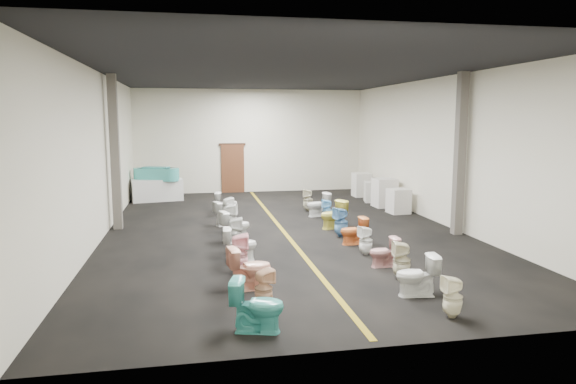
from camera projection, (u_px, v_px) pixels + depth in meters
name	position (u px, v px, depth m)	size (l,w,h in m)	color
floor	(282.00, 229.00, 15.10)	(16.00, 16.00, 0.00)	black
ceiling	(282.00, 73.00, 14.46)	(16.00, 16.00, 0.00)	black
wall_back	(250.00, 141.00, 22.56)	(10.00, 10.00, 0.00)	beige
wall_front	(383.00, 192.00, 7.00)	(10.00, 10.00, 0.00)	beige
wall_left	(100.00, 155.00, 13.87)	(16.00, 16.00, 0.00)	beige
wall_right	(442.00, 151.00, 15.70)	(16.00, 16.00, 0.00)	beige
aisle_stripe	(282.00, 229.00, 15.10)	(0.12, 15.60, 0.01)	olive
back_door	(233.00, 169.00, 22.53)	(1.00, 0.10, 2.10)	#562D19
door_frame	(232.00, 144.00, 22.39)	(1.15, 0.08, 0.10)	#331C11
column_left	(115.00, 153.00, 14.89)	(0.25, 0.25, 4.50)	#59544C
column_right	(460.00, 154.00, 14.19)	(0.25, 0.25, 4.50)	#59544C
display_table	(157.00, 190.00, 20.38)	(1.93, 0.97, 0.86)	silver
bathtub	(156.00, 174.00, 20.29)	(1.79, 1.06, 0.55)	teal
appliance_crate_a	(398.00, 201.00, 17.64)	(0.66, 0.66, 0.84)	silver
appliance_crate_b	(385.00, 193.00, 18.90)	(0.76, 0.76, 1.05)	silver
appliance_crate_c	(374.00, 192.00, 20.04)	(0.70, 0.70, 0.79)	beige
appliance_crate_d	(362.00, 185.00, 21.44)	(0.69, 0.69, 0.98)	silver
toilet_left_0	(257.00, 305.00, 7.82)	(0.46, 0.81, 0.83)	teal
toilet_left_1	(264.00, 288.00, 8.81)	(0.31, 0.32, 0.69)	#E3AF87
toilet_left_2	(250.00, 268.00, 9.76)	(0.47, 0.82, 0.84)	#FCAE92
toilet_left_3	(239.00, 254.00, 10.75)	(0.38, 0.39, 0.85)	#FBB1B9
toilet_left_4	(240.00, 244.00, 11.74)	(0.43, 0.76, 0.77)	white
toilet_left_5	(235.00, 234.00, 12.71)	(0.37, 0.37, 0.81)	silver
toilet_left_6	(235.00, 226.00, 13.69)	(0.45, 0.79, 0.81)	white
toilet_left_7	(230.00, 218.00, 14.63)	(0.37, 0.38, 0.83)	white
toilet_left_8	(226.00, 213.00, 15.59)	(0.42, 0.74, 0.75)	white
toilet_left_9	(228.00, 209.00, 16.51)	(0.33, 0.33, 0.72)	white
toilet_left_10	(226.00, 203.00, 17.46)	(0.42, 0.75, 0.76)	silver
toilet_right_0	(453.00, 297.00, 8.37)	(0.32, 0.32, 0.70)	#F5EDCA
toilet_right_1	(417.00, 275.00, 9.39)	(0.44, 0.76, 0.78)	white
toilet_right_2	(402.00, 260.00, 10.37)	(0.35, 0.36, 0.79)	beige
toilet_right_3	(384.00, 252.00, 11.26)	(0.37, 0.65, 0.66)	#D1918F
toilet_right_4	(366.00, 240.00, 12.25)	(0.31, 0.32, 0.70)	white
toilet_right_5	(354.00, 231.00, 13.28)	(0.40, 0.69, 0.71)	orange
toilet_right_6	(341.00, 222.00, 14.09)	(0.37, 0.38, 0.82)	#619BCB
toilet_right_7	(333.00, 215.00, 15.18)	(0.46, 0.81, 0.83)	#D6CC50
toilet_right_8	(327.00, 211.00, 16.17)	(0.32, 0.33, 0.72)	#7AC4F4
toilet_right_9	(318.00, 205.00, 17.07)	(0.44, 0.78, 0.79)	white
toilet_right_10	(308.00, 200.00, 18.05)	(0.36, 0.36, 0.79)	beige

